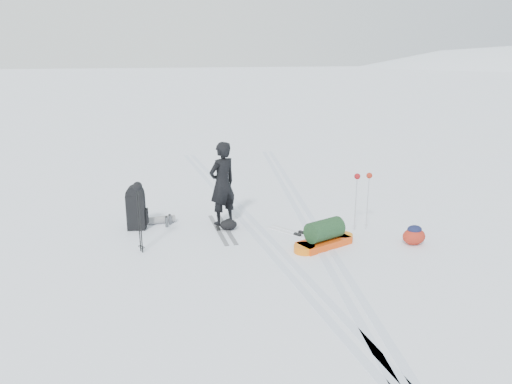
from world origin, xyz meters
TOP-DOWN VIEW (x-y plane):
  - ground at (0.00, 0.00)m, footprint 200.00×200.00m
  - snow_hill_backdrop at (62.69, 84.02)m, footprint 359.50×192.00m
  - ski_tracks at (0.61, 0.88)m, footprint 3.38×17.97m
  - skier at (-0.67, 1.23)m, footprint 0.82×0.73m
  - pulk_sled at (1.06, -0.55)m, footprint 1.50×0.93m
  - expedition_rucksack at (-2.49, 1.37)m, footprint 1.07×0.54m
  - ski_poles_black at (-2.49, 0.00)m, footprint 0.17×0.19m
  - ski_poles_silver at (2.17, 0.17)m, footprint 0.41×0.13m
  - touring_skis_grey at (-0.76, 0.86)m, footprint 0.34×1.93m
  - touring_skis_white at (0.79, 0.15)m, footprint 1.14×1.47m
  - rope_coil at (0.83, -0.49)m, footprint 0.58×0.58m
  - small_daypack at (2.85, -0.88)m, footprint 0.59×0.57m
  - thermos_pair at (-1.88, 1.39)m, footprint 0.16×0.25m
  - stuff_sack at (-0.62, 0.82)m, footprint 0.40×0.32m

SIDE VIEW (x-z plane):
  - snow_hill_backdrop at x=62.69m, z-range -150.24..12.21m
  - ground at x=0.00m, z-range 0.00..0.00m
  - ski_tracks at x=0.61m, z-range 0.00..0.01m
  - touring_skis_white at x=0.79m, z-range -0.02..0.04m
  - touring_skis_grey at x=-0.76m, z-range -0.02..0.05m
  - rope_coil at x=0.83m, z-range 0.00..0.06m
  - stuff_sack at x=-0.62m, z-range 0.00..0.23m
  - thermos_pair at x=-1.88m, z-range -0.01..0.25m
  - small_daypack at x=2.85m, z-range -0.01..0.40m
  - pulk_sled at x=1.06m, z-range -0.07..0.49m
  - expedition_rucksack at x=-2.49m, z-range -0.04..0.95m
  - skier at x=-0.67m, z-range 0.00..1.88m
  - ski_poles_silver at x=2.17m, z-range 0.43..1.70m
  - ski_poles_black at x=-2.49m, z-range 0.45..1.86m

